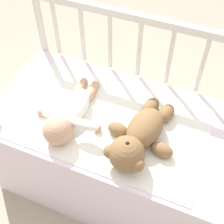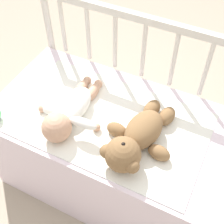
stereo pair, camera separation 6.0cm
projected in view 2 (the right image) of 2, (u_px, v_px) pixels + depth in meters
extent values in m
plane|color=tan|center=(113.00, 178.00, 1.86)|extent=(12.00, 12.00, 0.00)
cube|color=silver|center=(113.00, 152.00, 1.64)|extent=(1.15, 0.62, 0.56)
cylinder|color=beige|center=(55.00, 60.00, 1.87)|extent=(0.04, 0.04, 0.91)
cube|color=beige|center=(147.00, 20.00, 1.38)|extent=(1.11, 0.03, 0.04)
cylinder|color=beige|center=(63.00, 26.00, 1.64)|extent=(0.02, 0.02, 0.31)
cylinder|color=beige|center=(88.00, 34.00, 1.60)|extent=(0.02, 0.02, 0.31)
cylinder|color=beige|center=(115.00, 42.00, 1.55)|extent=(0.02, 0.02, 0.31)
cylinder|color=beige|center=(144.00, 51.00, 1.51)|extent=(0.02, 0.02, 0.31)
cylinder|color=beige|center=(174.00, 60.00, 1.46)|extent=(0.02, 0.02, 0.31)
cylinder|color=beige|center=(206.00, 70.00, 1.42)|extent=(0.02, 0.02, 0.31)
cube|color=white|center=(109.00, 122.00, 1.42)|extent=(0.88, 0.52, 0.01)
ellipsoid|color=olive|center=(144.00, 130.00, 1.32)|extent=(0.17, 0.23, 0.12)
sphere|color=olive|center=(123.00, 154.00, 1.22)|extent=(0.15, 0.15, 0.15)
sphere|color=beige|center=(123.00, 149.00, 1.19)|extent=(0.06, 0.06, 0.06)
sphere|color=black|center=(123.00, 145.00, 1.17)|extent=(0.02, 0.02, 0.02)
sphere|color=olive|center=(132.00, 166.00, 1.18)|extent=(0.06, 0.06, 0.06)
sphere|color=olive|center=(107.00, 151.00, 1.23)|extent=(0.06, 0.06, 0.06)
ellipsoid|color=olive|center=(159.00, 153.00, 1.28)|extent=(0.10, 0.07, 0.06)
ellipsoid|color=olive|center=(117.00, 130.00, 1.35)|extent=(0.10, 0.07, 0.06)
ellipsoid|color=olive|center=(167.00, 116.00, 1.40)|extent=(0.08, 0.12, 0.07)
ellipsoid|color=olive|center=(152.00, 109.00, 1.43)|extent=(0.08, 0.12, 0.07)
ellipsoid|color=white|center=(75.00, 105.00, 1.43)|extent=(0.14, 0.23, 0.09)
sphere|color=tan|center=(57.00, 127.00, 1.32)|extent=(0.13, 0.13, 0.13)
ellipsoid|color=white|center=(83.00, 123.00, 1.31)|extent=(0.13, 0.05, 0.04)
ellipsoid|color=white|center=(50.00, 110.00, 1.44)|extent=(0.13, 0.05, 0.04)
sphere|color=tan|center=(96.00, 127.00, 1.37)|extent=(0.04, 0.04, 0.04)
sphere|color=tan|center=(42.00, 109.00, 1.44)|extent=(0.04, 0.04, 0.04)
ellipsoid|color=tan|center=(93.00, 92.00, 1.51)|extent=(0.06, 0.13, 0.05)
ellipsoid|color=tan|center=(81.00, 88.00, 1.53)|extent=(0.06, 0.13, 0.05)
sphere|color=tan|center=(98.00, 84.00, 1.55)|extent=(0.04, 0.04, 0.04)
sphere|color=tan|center=(87.00, 80.00, 1.57)|extent=(0.04, 0.04, 0.04)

